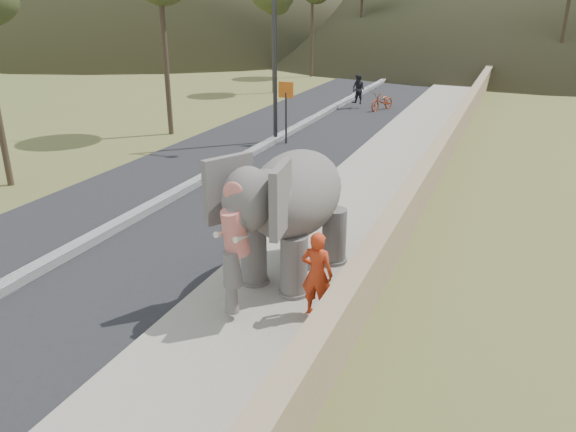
% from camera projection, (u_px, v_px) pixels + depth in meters
% --- Properties ---
extents(ground, '(160.00, 160.00, 0.00)m').
position_uv_depth(ground, '(227.00, 357.00, 8.94)').
color(ground, olive).
rests_on(ground, ground).
extents(road, '(7.00, 120.00, 0.03)m').
position_uv_depth(road, '(236.00, 164.00, 19.33)').
color(road, black).
rests_on(road, ground).
extents(median, '(0.35, 120.00, 0.22)m').
position_uv_depth(median, '(236.00, 161.00, 19.29)').
color(median, black).
rests_on(median, ground).
extents(walkway, '(3.00, 120.00, 0.15)m').
position_uv_depth(walkway, '(378.00, 179.00, 17.54)').
color(walkway, '#9E9687').
rests_on(walkway, ground).
extents(parapet, '(0.30, 120.00, 1.10)m').
position_uv_depth(parapet, '(433.00, 170.00, 16.79)').
color(parapet, tan).
rests_on(parapet, ground).
extents(lamppost, '(1.76, 0.36, 8.00)m').
position_uv_depth(lamppost, '(282.00, 12.00, 20.44)').
color(lamppost, '#2C2C31').
rests_on(lamppost, ground).
extents(signboard, '(0.60, 0.08, 2.40)m').
position_uv_depth(signboard, '(286.00, 102.00, 21.45)').
color(signboard, '#2D2D33').
rests_on(signboard, ground).
extents(elephant_and_man, '(2.42, 3.85, 2.61)m').
position_uv_depth(elephant_and_man, '(296.00, 212.00, 10.93)').
color(elephant_and_man, slate).
rests_on(elephant_and_man, ground).
extents(motorcyclist, '(2.32, 1.87, 1.74)m').
position_uv_depth(motorcyclist, '(373.00, 97.00, 28.54)').
color(motorcyclist, '#9A2F0E').
rests_on(motorcyclist, ground).
extents(trees, '(46.78, 42.77, 8.47)m').
position_uv_depth(trees, '(526.00, 30.00, 31.48)').
color(trees, '#473828').
rests_on(trees, ground).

